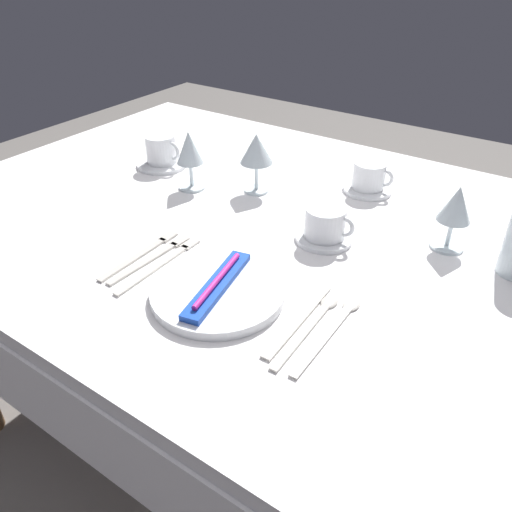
# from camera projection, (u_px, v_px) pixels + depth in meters

# --- Properties ---
(ground_plane) EXTENTS (6.00, 6.00, 0.00)m
(ground_plane) POSITION_uv_depth(u_px,v_px,m) (290.00, 448.00, 1.49)
(ground_plane) COLOR slate
(dining_table) EXTENTS (1.80, 1.11, 0.74)m
(dining_table) POSITION_uv_depth(u_px,v_px,m) (302.00, 265.00, 1.13)
(dining_table) COLOR white
(dining_table) RESTS_ON ground
(dinner_plate) EXTENTS (0.24, 0.24, 0.02)m
(dinner_plate) POSITION_uv_depth(u_px,v_px,m) (218.00, 292.00, 0.89)
(dinner_plate) COLOR white
(dinner_plate) RESTS_ON dining_table
(toothbrush_package) EXTENTS (0.08, 0.21, 0.02)m
(toothbrush_package) POSITION_uv_depth(u_px,v_px,m) (218.00, 284.00, 0.88)
(toothbrush_package) COLOR blue
(toothbrush_package) RESTS_ON dinner_plate
(fork_outer) EXTENTS (0.02, 0.23, 0.00)m
(fork_outer) POSITION_uv_depth(u_px,v_px,m) (163.00, 263.00, 0.98)
(fork_outer) COLOR beige
(fork_outer) RESTS_ON dining_table
(fork_inner) EXTENTS (0.03, 0.21, 0.00)m
(fork_inner) POSITION_uv_depth(u_px,v_px,m) (154.00, 257.00, 1.00)
(fork_inner) COLOR beige
(fork_inner) RESTS_ON dining_table
(fork_salad) EXTENTS (0.02, 0.21, 0.00)m
(fork_salad) POSITION_uv_depth(u_px,v_px,m) (143.00, 253.00, 1.01)
(fork_salad) COLOR beige
(fork_salad) RESTS_ON dining_table
(dinner_knife) EXTENTS (0.02, 0.21, 0.00)m
(dinner_knife) POSITION_uv_depth(u_px,v_px,m) (297.00, 322.00, 0.83)
(dinner_knife) COLOR beige
(dinner_knife) RESTS_ON dining_table
(spoon_soup) EXTENTS (0.03, 0.21, 0.01)m
(spoon_soup) POSITION_uv_depth(u_px,v_px,m) (314.00, 321.00, 0.84)
(spoon_soup) COLOR beige
(spoon_soup) RESTS_ON dining_table
(spoon_dessert) EXTENTS (0.03, 0.22, 0.01)m
(spoon_dessert) POSITION_uv_depth(u_px,v_px,m) (335.00, 325.00, 0.83)
(spoon_dessert) COLOR beige
(spoon_dessert) RESTS_ON dining_table
(saucer_left) EXTENTS (0.12, 0.12, 0.01)m
(saucer_left) POSITION_uv_depth(u_px,v_px,m) (367.00, 189.00, 1.25)
(saucer_left) COLOR white
(saucer_left) RESTS_ON dining_table
(coffee_cup_left) EXTENTS (0.10, 0.08, 0.06)m
(coffee_cup_left) POSITION_uv_depth(u_px,v_px,m) (370.00, 175.00, 1.23)
(coffee_cup_left) COLOR white
(coffee_cup_left) RESTS_ON saucer_left
(saucer_right) EXTENTS (0.12, 0.12, 0.01)m
(saucer_right) POSITION_uv_depth(u_px,v_px,m) (324.00, 238.00, 1.06)
(saucer_right) COLOR white
(saucer_right) RESTS_ON dining_table
(coffee_cup_right) EXTENTS (0.11, 0.08, 0.06)m
(coffee_cup_right) POSITION_uv_depth(u_px,v_px,m) (326.00, 222.00, 1.03)
(coffee_cup_right) COLOR white
(coffee_cup_right) RESTS_ON saucer_right
(saucer_far) EXTENTS (0.14, 0.14, 0.01)m
(saucer_far) POSITION_uv_depth(u_px,v_px,m) (163.00, 164.00, 1.38)
(saucer_far) COLOR white
(saucer_far) RESTS_ON dining_table
(coffee_cup_far) EXTENTS (0.11, 0.08, 0.07)m
(coffee_cup_far) POSITION_uv_depth(u_px,v_px,m) (162.00, 149.00, 1.36)
(coffee_cup_far) COLOR white
(coffee_cup_far) RESTS_ON saucer_far
(wine_glass_centre) EXTENTS (0.07, 0.07, 0.14)m
(wine_glass_centre) POSITION_uv_depth(u_px,v_px,m) (456.00, 208.00, 0.98)
(wine_glass_centre) COLOR silver
(wine_glass_centre) RESTS_ON dining_table
(wine_glass_left) EXTENTS (0.08, 0.08, 0.15)m
(wine_glass_left) POSITION_uv_depth(u_px,v_px,m) (256.00, 151.00, 1.19)
(wine_glass_left) COLOR silver
(wine_glass_left) RESTS_ON dining_table
(wine_glass_right) EXTENTS (0.07, 0.07, 0.15)m
(wine_glass_right) POSITION_uv_depth(u_px,v_px,m) (189.00, 151.00, 1.21)
(wine_glass_right) COLOR silver
(wine_glass_right) RESTS_ON dining_table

